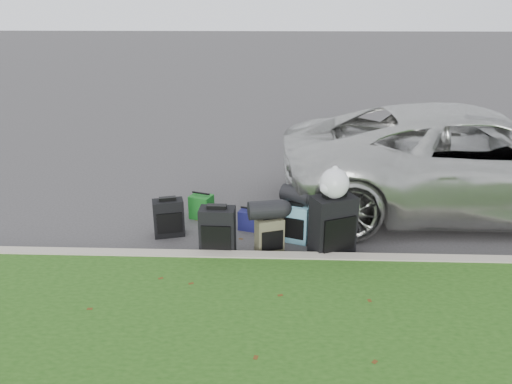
{
  "coord_description": "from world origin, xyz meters",
  "views": [
    {
      "loc": [
        0.17,
        -6.71,
        3.15
      ],
      "look_at": [
        -0.1,
        0.2,
        0.55
      ],
      "focal_mm": 35.0,
      "sensor_mm": 36.0,
      "label": 1
    }
  ],
  "objects_px": {
    "suitcase_olive": "(269,235)",
    "suitcase_large_black_right": "(333,226)",
    "tote_navy": "(249,220)",
    "suitcase_large_black_left": "(218,232)",
    "suitcase_small_black": "(169,218)",
    "suv": "(474,160)",
    "suitcase_teal": "(296,223)",
    "tote_green": "(201,207)"
  },
  "relations": [
    {
      "from": "suitcase_teal",
      "to": "suitcase_olive",
      "type": "bearing_deg",
      "value": -115.53
    },
    {
      "from": "suitcase_olive",
      "to": "tote_navy",
      "type": "distance_m",
      "value": 0.8
    },
    {
      "from": "suitcase_large_black_left",
      "to": "tote_navy",
      "type": "distance_m",
      "value": 0.93
    },
    {
      "from": "suitcase_teal",
      "to": "tote_green",
      "type": "bearing_deg",
      "value": 172.51
    },
    {
      "from": "suitcase_small_black",
      "to": "tote_green",
      "type": "height_order",
      "value": "suitcase_small_black"
    },
    {
      "from": "suitcase_large_black_left",
      "to": "suitcase_teal",
      "type": "bearing_deg",
      "value": 25.27
    },
    {
      "from": "tote_green",
      "to": "tote_navy",
      "type": "xyz_separation_m",
      "value": [
        0.77,
        -0.4,
        -0.04
      ]
    },
    {
      "from": "suitcase_olive",
      "to": "suitcase_small_black",
      "type": "bearing_deg",
      "value": 142.16
    },
    {
      "from": "suitcase_olive",
      "to": "suv",
      "type": "bearing_deg",
      "value": 7.1
    },
    {
      "from": "suitcase_large_black_left",
      "to": "suitcase_large_black_right",
      "type": "height_order",
      "value": "suitcase_large_black_right"
    },
    {
      "from": "suitcase_large_black_left",
      "to": "suitcase_olive",
      "type": "bearing_deg",
      "value": 10.38
    },
    {
      "from": "tote_green",
      "to": "suitcase_large_black_left",
      "type": "bearing_deg",
      "value": -52.57
    },
    {
      "from": "suitcase_olive",
      "to": "suitcase_large_black_right",
      "type": "distance_m",
      "value": 0.85
    },
    {
      "from": "suv",
      "to": "suitcase_teal",
      "type": "distance_m",
      "value": 3.17
    },
    {
      "from": "suitcase_large_black_left",
      "to": "tote_navy",
      "type": "bearing_deg",
      "value": 67.81
    },
    {
      "from": "suv",
      "to": "suitcase_teal",
      "type": "xyz_separation_m",
      "value": [
        -2.85,
        -1.28,
        -0.57
      ]
    },
    {
      "from": "suitcase_small_black",
      "to": "suitcase_large_black_left",
      "type": "height_order",
      "value": "suitcase_large_black_left"
    },
    {
      "from": "suv",
      "to": "suitcase_small_black",
      "type": "distance_m",
      "value": 4.85
    },
    {
      "from": "suitcase_large_black_left",
      "to": "suitcase_olive",
      "type": "height_order",
      "value": "suitcase_large_black_left"
    },
    {
      "from": "suitcase_small_black",
      "to": "suitcase_large_black_left",
      "type": "bearing_deg",
      "value": -52.28
    },
    {
      "from": "tote_navy",
      "to": "suitcase_large_black_right",
      "type": "bearing_deg",
      "value": -16.87
    },
    {
      "from": "tote_navy",
      "to": "suitcase_teal",
      "type": "bearing_deg",
      "value": -11.5
    },
    {
      "from": "suitcase_olive",
      "to": "tote_green",
      "type": "height_order",
      "value": "suitcase_olive"
    },
    {
      "from": "suitcase_olive",
      "to": "suitcase_large_black_right",
      "type": "height_order",
      "value": "suitcase_large_black_right"
    },
    {
      "from": "tote_green",
      "to": "suitcase_small_black",
      "type": "bearing_deg",
      "value": -100.66
    },
    {
      "from": "suitcase_olive",
      "to": "suitcase_large_black_right",
      "type": "bearing_deg",
      "value": -23.22
    },
    {
      "from": "suv",
      "to": "suitcase_olive",
      "type": "xyz_separation_m",
      "value": [
        -3.21,
        -1.63,
        -0.59
      ]
    },
    {
      "from": "suitcase_small_black",
      "to": "suitcase_teal",
      "type": "xyz_separation_m",
      "value": [
        1.83,
        -0.12,
        -0.0
      ]
    },
    {
      "from": "suitcase_small_black",
      "to": "suitcase_olive",
      "type": "relative_size",
      "value": 1.1
    },
    {
      "from": "suitcase_small_black",
      "to": "suv",
      "type": "bearing_deg",
      "value": -1.6
    },
    {
      "from": "suitcase_large_black_right",
      "to": "tote_navy",
      "type": "xyz_separation_m",
      "value": [
        -1.15,
        0.78,
        -0.27
      ]
    },
    {
      "from": "suitcase_large_black_left",
      "to": "suitcase_olive",
      "type": "xyz_separation_m",
      "value": [
        0.69,
        0.1,
        -0.09
      ]
    },
    {
      "from": "tote_navy",
      "to": "suitcase_large_black_left",
      "type": "bearing_deg",
      "value": -96.72
    },
    {
      "from": "suitcase_large_black_left",
      "to": "suitcase_large_black_right",
      "type": "xyz_separation_m",
      "value": [
        1.52,
        0.05,
        0.08
      ]
    },
    {
      "from": "suv",
      "to": "tote_green",
      "type": "xyz_separation_m",
      "value": [
        -4.3,
        -0.51,
        -0.65
      ]
    },
    {
      "from": "suv",
      "to": "suitcase_small_black",
      "type": "relative_size",
      "value": 11.16
    },
    {
      "from": "suitcase_large_black_right",
      "to": "suitcase_large_black_left",
      "type": "bearing_deg",
      "value": 157.72
    },
    {
      "from": "tote_navy",
      "to": "suitcase_small_black",
      "type": "bearing_deg",
      "value": -150.28
    },
    {
      "from": "suv",
      "to": "suitcase_small_black",
      "type": "height_order",
      "value": "suv"
    },
    {
      "from": "suitcase_small_black",
      "to": "tote_navy",
      "type": "relative_size",
      "value": 1.84
    },
    {
      "from": "suitcase_large_black_left",
      "to": "tote_green",
      "type": "xyz_separation_m",
      "value": [
        -0.4,
        1.23,
        -0.15
      ]
    },
    {
      "from": "suitcase_teal",
      "to": "suv",
      "type": "bearing_deg",
      "value": 44.69
    }
  ]
}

